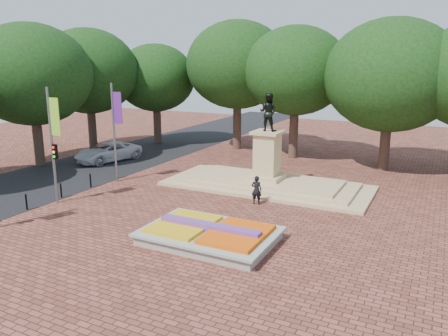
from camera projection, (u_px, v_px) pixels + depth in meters
name	position (u px, v px, depth m)	size (l,w,h in m)	color
ground	(211.00, 224.00, 23.17)	(90.00, 90.00, 0.00)	brown
asphalt_street	(73.00, 172.00, 34.09)	(9.00, 90.00, 0.02)	black
flower_bed	(210.00, 234.00, 20.90)	(6.30, 4.30, 0.91)	gray
monument	(267.00, 175.00, 29.90)	(14.00, 6.00, 6.40)	tan
tree_row_back	(339.00, 83.00, 36.16)	(44.80, 8.80, 10.43)	#3A2920
tree_row_street	(21.00, 88.00, 34.25)	(8.40, 25.40, 9.98)	#3A2920
banner_poles	(49.00, 141.00, 25.54)	(0.88, 11.17, 7.00)	slate
bollard_row	(44.00, 195.00, 26.45)	(0.12, 13.12, 0.98)	black
van	(108.00, 152.00, 37.76)	(2.68, 5.81, 1.62)	silver
pedestrian	(257.00, 190.00, 26.30)	(0.65, 0.42, 1.77)	black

